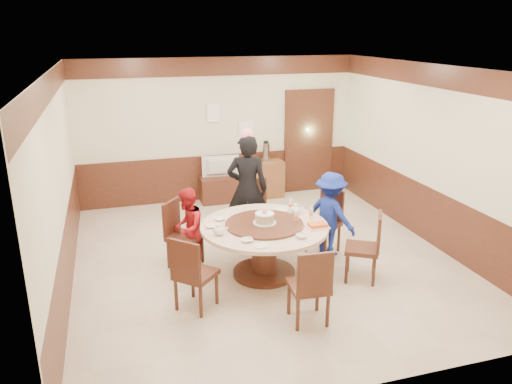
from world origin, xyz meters
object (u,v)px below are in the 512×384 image
object	(u,v)px
person_standing	(247,189)
television	(221,167)
birthday_cake	(265,218)
tv_stand	(222,189)
shrimp_platter	(318,226)
person_blue	(330,214)
side_cabinet	(263,179)
thermos	(266,152)
banquet_table	(264,240)
person_red	(188,228)

from	to	relation	value
person_standing	television	xyz separation A→B (m)	(0.03, 2.04, -0.17)
birthday_cake	tv_stand	distance (m)	3.30
shrimp_platter	television	size ratio (longest dim) A/B	0.41
person_blue	television	distance (m)	3.06
tv_stand	side_cabinet	xyz separation A→B (m)	(0.89, 0.03, 0.12)
thermos	side_cabinet	bearing A→B (deg)	180.00
banquet_table	person_red	bearing A→B (deg)	149.11
side_cabinet	person_red	bearing A→B (deg)	-126.30
person_standing	person_blue	distance (m)	1.38
person_standing	side_cabinet	xyz separation A→B (m)	(0.92, 2.07, -0.51)
person_red	side_cabinet	distance (m)	3.35
banquet_table	person_standing	distance (m)	1.26
banquet_table	shrimp_platter	distance (m)	0.76
person_standing	side_cabinet	size ratio (longest dim) A/B	2.21
person_standing	person_blue	xyz separation A→B (m)	(1.06, -0.84, -0.23)
shrimp_platter	television	xyz separation A→B (m)	(-0.53, 3.54, -0.07)
banquet_table	person_red	distance (m)	1.13
person_standing	birthday_cake	bearing A→B (deg)	103.58
banquet_table	person_standing	size ratio (longest dim) A/B	0.99
banquet_table	person_blue	world-z (taller)	person_blue
birthday_cake	shrimp_platter	xyz separation A→B (m)	(0.66, -0.30, -0.08)
person_red	television	bearing A→B (deg)	179.27
person_blue	birthday_cake	size ratio (longest dim) A/B	4.04
person_blue	birthday_cake	distance (m)	1.22
tv_stand	thermos	xyz separation A→B (m)	(0.94, 0.03, 0.69)
banquet_table	birthday_cake	bearing A→B (deg)	2.00
side_cabinet	thermos	size ratio (longest dim) A/B	2.11
person_blue	birthday_cake	world-z (taller)	person_blue
banquet_table	person_red	size ratio (longest dim) A/B	1.49
shrimp_platter	person_blue	bearing A→B (deg)	52.95
person_standing	television	bearing A→B (deg)	-72.97
person_red	side_cabinet	xyz separation A→B (m)	(1.98, 2.70, -0.21)
person_red	person_blue	distance (m)	2.13
tv_stand	person_red	bearing A→B (deg)	-112.31
tv_stand	banquet_table	bearing A→B (deg)	-92.27
tv_stand	thermos	distance (m)	1.17
person_red	thermos	bearing A→B (deg)	164.57
person_red	shrimp_platter	size ratio (longest dim) A/B	3.93
birthday_cake	person_blue	bearing A→B (deg)	17.35
person_standing	person_red	size ratio (longest dim) A/B	1.50
shrimp_platter	side_cabinet	world-z (taller)	shrimp_platter
person_blue	television	size ratio (longest dim) A/B	1.77
birthday_cake	television	xyz separation A→B (m)	(0.13, 3.25, -0.14)
person_blue	side_cabinet	xyz separation A→B (m)	(-0.14, 2.92, -0.28)
tv_stand	side_cabinet	distance (m)	0.90
shrimp_platter	thermos	bearing A→B (deg)	83.49
birthday_cake	television	size ratio (longest dim) A/B	0.44
person_blue	shrimp_platter	size ratio (longest dim) A/B	4.33
television	shrimp_platter	bearing A→B (deg)	103.04
birthday_cake	shrimp_platter	bearing A→B (deg)	-24.37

